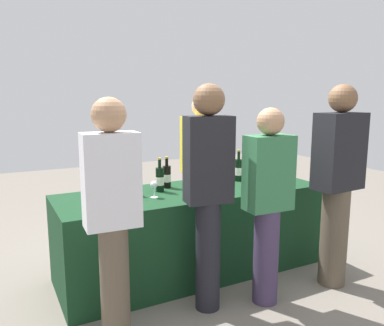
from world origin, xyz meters
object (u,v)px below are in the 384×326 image
(wine_bottle_2, at_px, (160,179))
(guest_0, at_px, (112,212))
(wine_bottle_0, at_px, (103,183))
(wine_bottle_4, at_px, (196,172))
(guest_1, at_px, (208,187))
(server_pouring, at_px, (202,166))
(wine_glass_5, at_px, (257,176))
(guest_2, at_px, (268,200))
(wine_glass_1, at_px, (121,190))
(wine_glass_2, at_px, (154,186))
(wine_bottle_3, at_px, (167,176))
(wine_bottle_5, at_px, (238,170))
(wine_glass_4, at_px, (246,176))
(guest_3, at_px, (338,179))
(wine_glass_0, at_px, (104,194))
(menu_board, at_px, (209,195))
(wine_glass_3, at_px, (215,179))
(wine_bottle_1, at_px, (129,182))

(wine_bottle_2, bearing_deg, guest_0, -130.05)
(wine_bottle_0, height_order, guest_0, guest_0)
(wine_bottle_4, bearing_deg, guest_1, -112.07)
(server_pouring, height_order, guest_1, guest_1)
(wine_glass_5, xyz_separation_m, guest_0, (-1.58, -0.59, 0.03))
(guest_2, bearing_deg, server_pouring, 85.65)
(wine_bottle_2, relative_size, wine_glass_1, 2.20)
(wine_bottle_0, relative_size, wine_glass_2, 2.12)
(wine_bottle_0, bearing_deg, wine_bottle_3, 1.33)
(wine_bottle_0, height_order, wine_glass_5, wine_bottle_0)
(wine_bottle_5, height_order, guest_1, guest_1)
(wine_glass_1, bearing_deg, wine_glass_4, 1.19)
(wine_glass_5, distance_m, guest_1, 0.98)
(wine_bottle_3, relative_size, guest_3, 0.17)
(guest_1, bearing_deg, guest_0, -164.77)
(server_pouring, height_order, guest_2, server_pouring)
(server_pouring, bearing_deg, wine_glass_0, 28.50)
(wine_bottle_2, height_order, wine_glass_2, wine_bottle_2)
(wine_bottle_0, xyz_separation_m, wine_glass_1, (0.07, -0.28, -0.01))
(guest_2, bearing_deg, wine_bottle_2, 125.68)
(wine_glass_2, distance_m, menu_board, 1.82)
(wine_bottle_5, relative_size, wine_glass_3, 2.23)
(wine_glass_2, distance_m, guest_3, 1.55)
(wine_bottle_2, height_order, wine_glass_1, wine_bottle_2)
(wine_bottle_4, height_order, wine_glass_4, wine_bottle_4)
(wine_bottle_5, xyz_separation_m, wine_glass_2, (-1.00, -0.21, -0.01))
(wine_bottle_0, relative_size, wine_glass_3, 2.14)
(wine_bottle_1, bearing_deg, guest_0, -115.16)
(wine_glass_0, bearing_deg, guest_0, -99.60)
(guest_0, relative_size, menu_board, 2.15)
(wine_glass_2, distance_m, guest_0, 0.81)
(wine_bottle_4, relative_size, server_pouring, 0.20)
(wine_bottle_1, xyz_separation_m, wine_glass_3, (0.75, -0.20, -0.01))
(server_pouring, distance_m, guest_3, 1.49)
(wine_bottle_0, bearing_deg, guest_1, -54.41)
(guest_0, xyz_separation_m, guest_2, (1.21, -0.05, -0.06))
(wine_glass_2, bearing_deg, wine_glass_5, -1.28)
(wine_bottle_0, xyz_separation_m, wine_glass_4, (1.31, -0.25, -0.02))
(wine_bottle_4, height_order, guest_2, guest_2)
(guest_1, bearing_deg, wine_glass_1, 143.26)
(wine_bottle_1, bearing_deg, server_pouring, 26.35)
(wine_glass_2, height_order, menu_board, wine_glass_2)
(guest_2, bearing_deg, guest_0, -179.80)
(wine_glass_2, relative_size, guest_0, 0.09)
(wine_bottle_4, distance_m, guest_3, 1.30)
(wine_glass_2, bearing_deg, wine_glass_3, 0.05)
(wine_glass_5, bearing_deg, server_pouring, 105.94)
(wine_bottle_5, bearing_deg, wine_bottle_1, -179.54)
(guest_0, bearing_deg, guest_3, 0.88)
(wine_bottle_1, bearing_deg, menu_board, 36.01)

